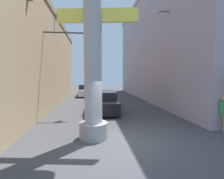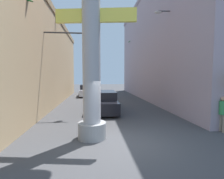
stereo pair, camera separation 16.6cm
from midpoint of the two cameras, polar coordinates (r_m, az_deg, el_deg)
name	(u,v)px [view 1 (the left image)]	position (r m, az deg, el deg)	size (l,w,h in m)	color
ground_plane	(106,104)	(16.95, -2.12, -4.81)	(83.04, 83.04, 0.00)	#424244
building_left	(10,59)	(18.61, -30.58, 8.58)	(8.56, 25.25, 8.51)	tan
building_right	(177,47)	(22.86, 20.13, 12.91)	(8.86, 25.31, 12.38)	#9E8C99
neon_sign_pole	(93,18)	(7.87, -6.95, 22.11)	(3.76, 1.22, 10.68)	#9E9EA3
street_lamp	(179,51)	(14.55, 20.81, 11.57)	(2.49, 0.28, 7.66)	#59595E
traffic_light_mast	(50,56)	(12.75, -19.81, 10.17)	(4.86, 0.32, 5.75)	#333333
car_lead	(103,102)	(13.43, -3.42, -4.05)	(2.19, 5.01, 1.56)	black
car_far	(86,91)	(24.01, -8.67, -0.37)	(2.13, 4.84, 1.56)	black
palm_tree_near_right	(199,52)	(13.50, 26.19, 10.82)	(2.44, 2.45, 7.19)	brown
palm_tree_mid_left	(45,50)	(16.86, -21.20, 11.89)	(2.86, 2.86, 8.50)	brown
palm_tree_far_right	(136,59)	(28.46, 7.63, 9.98)	(3.35, 3.17, 8.83)	brown
palm_tree_near_left	(8,38)	(10.88, -31.32, 14.14)	(3.00, 2.96, 7.10)	brown
pedestrian_by_sign	(223,111)	(10.09, 32.09, -5.97)	(0.35, 0.35, 1.73)	gray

